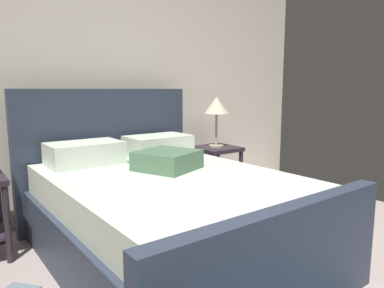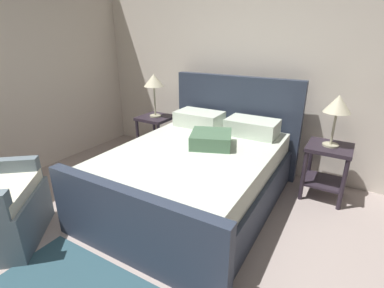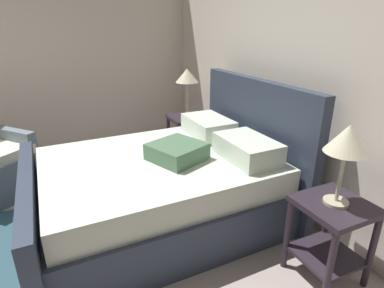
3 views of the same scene
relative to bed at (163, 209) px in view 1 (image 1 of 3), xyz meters
name	(u,v)px [view 1 (image 1 of 3)]	position (x,y,z in m)	size (l,w,h in m)	color
wall_back	(114,78)	(0.18, 1.20, 0.97)	(4.92, 0.12, 2.64)	silver
bed	(163,209)	(0.00, 0.00, 0.00)	(1.67, 2.15, 1.22)	#2D3749
nightstand_right	(216,165)	(1.14, 0.76, 0.05)	(0.44, 0.44, 0.60)	#2A222C
table_lamp_right	(217,107)	(1.14, 0.76, 0.67)	(0.26, 0.26, 0.54)	#B7B293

